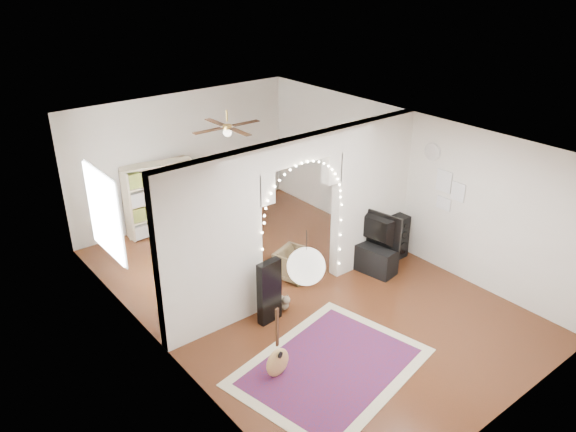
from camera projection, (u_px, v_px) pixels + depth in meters
floor at (298, 290)px, 9.52m from camera, size 7.50×7.50×0.00m
ceiling at (300, 137)px, 8.38m from camera, size 5.00×7.50×0.02m
wall_back at (183, 158)px, 11.60m from camera, size 5.00×0.02×2.70m
wall_front at (512, 330)px, 6.30m from camera, size 5.00×0.02×2.70m
wall_left at (156, 268)px, 7.54m from camera, size 0.02×7.50×2.70m
wall_right at (403, 182)px, 10.36m from camera, size 0.02×7.50×2.70m
divider_wall at (299, 214)px, 8.92m from camera, size 5.00×0.20×2.70m
fairy_lights at (304, 209)px, 8.77m from camera, size 1.64×0.04×1.60m
window at (104, 213)px, 8.76m from camera, size 0.04×1.20×1.40m
wall_clock at (433, 152)px, 9.61m from camera, size 0.03×0.31×0.31m
picture_frames at (448, 191)px, 9.58m from camera, size 0.02×0.50×0.70m
paper_lantern at (306, 266)px, 5.80m from camera, size 0.40×0.40×0.40m
ceiling_fan at (227, 127)px, 9.92m from camera, size 1.10×1.10×0.30m
area_rug at (331, 367)px, 7.74m from camera, size 2.87×2.37×0.02m
guitar_case at (269, 292)px, 8.52m from camera, size 0.41×0.17×1.04m
acoustic_guitar at (277, 352)px, 7.43m from camera, size 0.39×0.25×0.92m
tabby_cat at (282, 302)px, 8.96m from camera, size 0.21×0.49×0.33m
floor_speaker at (398, 237)px, 10.41m from camera, size 0.33×0.30×0.82m
media_console at (369, 257)px, 10.05m from camera, size 0.57×1.05×0.50m
tv at (371, 229)px, 9.82m from camera, size 0.33×1.08×0.62m
bookcase at (160, 198)px, 11.27m from camera, size 1.46×0.68×1.46m
dining_table at (194, 202)px, 11.21m from camera, size 1.29×0.94×0.76m
flower_vase at (194, 194)px, 11.14m from camera, size 0.20×0.20×0.19m
dining_chair_left at (223, 260)px, 9.89m from camera, size 0.61×0.62×0.54m
dining_chair_right at (295, 264)px, 9.77m from camera, size 0.73×0.74×0.54m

